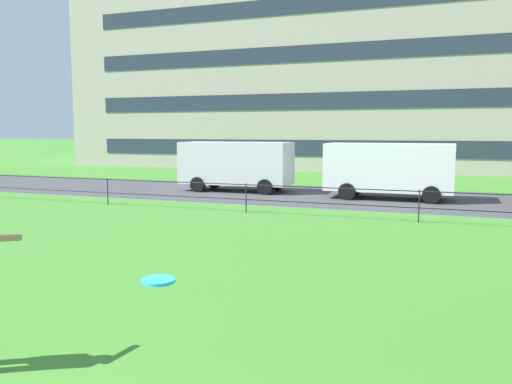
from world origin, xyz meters
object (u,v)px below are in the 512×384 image
Objects in this scene: frisbee at (158,280)px; apartment_building_background at (337,43)px; panel_van_far_right at (237,163)px; panel_van_right at (389,168)px.

frisbee is 40.34m from apartment_building_background.
apartment_building_background is (0.27, 20.39, 8.47)m from panel_van_far_right.
panel_van_right is (-0.20, 18.10, -0.29)m from frisbee.
panel_van_far_right is 0.13× the size of apartment_building_background.
apartment_building_background is at bearing 107.58° from panel_van_right.
panel_van_right is at bearing -3.52° from panel_van_far_right.
frisbee is 19.83m from panel_van_far_right.
frisbee is at bearing -80.10° from apartment_building_background.
apartment_building_background is at bearing 99.90° from frisbee.
panel_van_right is at bearing -72.42° from apartment_building_background.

